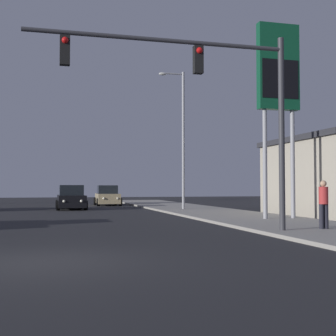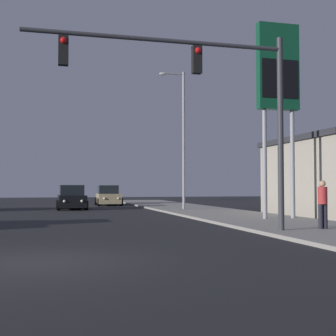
{
  "view_description": "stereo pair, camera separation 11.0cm",
  "coord_description": "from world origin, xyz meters",
  "px_view_note": "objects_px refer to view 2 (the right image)",
  "views": [
    {
      "loc": [
        0.18,
        -10.13,
        1.57
      ],
      "look_at": [
        6.36,
        13.89,
        2.56
      ],
      "focal_mm": 50.0,
      "sensor_mm": 36.0,
      "label": 1
    },
    {
      "loc": [
        0.28,
        -10.15,
        1.57
      ],
      "look_at": [
        6.36,
        13.89,
        2.56
      ],
      "focal_mm": 50.0,
      "sensor_mm": 36.0,
      "label": 2
    }
  ],
  "objects_px": {
    "street_lamp": "(182,133)",
    "car_black": "(72,198)",
    "traffic_light_mast": "(210,88)",
    "gas_station_sign": "(278,78)",
    "pedestrian_on_sidewalk": "(323,202)",
    "car_tan": "(108,196)"
  },
  "relations": [
    {
      "from": "gas_station_sign",
      "to": "car_tan",
      "type": "bearing_deg",
      "value": 105.19
    },
    {
      "from": "car_black",
      "to": "gas_station_sign",
      "type": "height_order",
      "value": "gas_station_sign"
    },
    {
      "from": "car_black",
      "to": "street_lamp",
      "type": "bearing_deg",
      "value": 150.59
    },
    {
      "from": "street_lamp",
      "to": "pedestrian_on_sidewalk",
      "type": "distance_m",
      "value": 15.52
    },
    {
      "from": "street_lamp",
      "to": "car_black",
      "type": "bearing_deg",
      "value": 150.99
    },
    {
      "from": "street_lamp",
      "to": "pedestrian_on_sidewalk",
      "type": "bearing_deg",
      "value": -86.89
    },
    {
      "from": "pedestrian_on_sidewalk",
      "to": "car_tan",
      "type": "bearing_deg",
      "value": 99.92
    },
    {
      "from": "gas_station_sign",
      "to": "pedestrian_on_sidewalk",
      "type": "relative_size",
      "value": 5.39
    },
    {
      "from": "street_lamp",
      "to": "gas_station_sign",
      "type": "height_order",
      "value": "same"
    },
    {
      "from": "traffic_light_mast",
      "to": "gas_station_sign",
      "type": "xyz_separation_m",
      "value": [
        5.18,
        5.26,
        1.83
      ]
    },
    {
      "from": "traffic_light_mast",
      "to": "car_tan",
      "type": "bearing_deg",
      "value": 90.54
    },
    {
      "from": "car_tan",
      "to": "street_lamp",
      "type": "xyz_separation_m",
      "value": [
        3.57,
        -10.13,
        4.36
      ]
    },
    {
      "from": "street_lamp",
      "to": "car_tan",
      "type": "bearing_deg",
      "value": 109.42
    },
    {
      "from": "traffic_light_mast",
      "to": "pedestrian_on_sidewalk",
      "type": "bearing_deg",
      "value": 1.74
    },
    {
      "from": "car_black",
      "to": "street_lamp",
      "type": "xyz_separation_m",
      "value": [
        6.87,
        -3.81,
        4.36
      ]
    },
    {
      "from": "street_lamp",
      "to": "gas_station_sign",
      "type": "relative_size",
      "value": 1.0
    },
    {
      "from": "traffic_light_mast",
      "to": "gas_station_sign",
      "type": "bearing_deg",
      "value": 45.45
    },
    {
      "from": "car_black",
      "to": "gas_station_sign",
      "type": "relative_size",
      "value": 0.48
    },
    {
      "from": "street_lamp",
      "to": "pedestrian_on_sidewalk",
      "type": "height_order",
      "value": "street_lamp"
    },
    {
      "from": "traffic_light_mast",
      "to": "street_lamp",
      "type": "xyz_separation_m",
      "value": [
        3.34,
        15.08,
        0.33
      ]
    },
    {
      "from": "gas_station_sign",
      "to": "pedestrian_on_sidewalk",
      "type": "height_order",
      "value": "gas_station_sign"
    },
    {
      "from": "car_tan",
      "to": "traffic_light_mast",
      "type": "relative_size",
      "value": 0.51
    }
  ]
}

